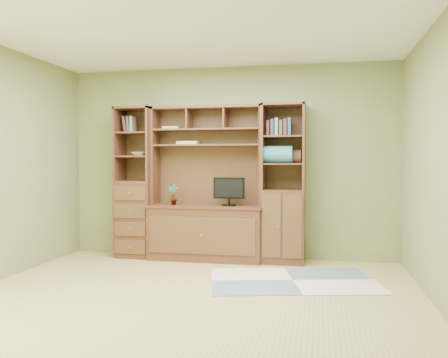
% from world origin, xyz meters
% --- Properties ---
extents(room, '(4.60, 4.10, 2.64)m').
position_xyz_m(room, '(0.00, 0.00, 1.30)').
color(room, tan).
rests_on(room, ground).
extents(center_hutch, '(1.54, 0.53, 2.05)m').
position_xyz_m(center_hutch, '(-0.27, 1.73, 1.02)').
color(center_hutch, '#4B291A').
rests_on(center_hutch, ground).
extents(left_tower, '(0.50, 0.45, 2.05)m').
position_xyz_m(left_tower, '(-1.27, 1.77, 1.02)').
color(left_tower, '#4B291A').
rests_on(left_tower, ground).
extents(right_tower, '(0.55, 0.45, 2.05)m').
position_xyz_m(right_tower, '(0.76, 1.77, 1.02)').
color(right_tower, '#4B291A').
rests_on(right_tower, ground).
extents(rug, '(2.00, 1.55, 0.01)m').
position_xyz_m(rug, '(0.93, 0.82, 0.01)').
color(rug, '#AAAFB0').
rests_on(rug, ground).
extents(monitor, '(0.43, 0.21, 0.51)m').
position_xyz_m(monitor, '(0.05, 1.70, 0.99)').
color(monitor, black).
rests_on(monitor, center_hutch).
extents(orchid, '(0.14, 0.10, 0.27)m').
position_xyz_m(orchid, '(-0.71, 1.70, 0.87)').
color(orchid, '#963F32').
rests_on(orchid, center_hutch).
extents(magazines, '(0.28, 0.21, 0.04)m').
position_xyz_m(magazines, '(-0.53, 1.82, 1.56)').
color(magazines, '#B8AE9D').
rests_on(magazines, center_hutch).
extents(bowl, '(0.21, 0.21, 0.05)m').
position_xyz_m(bowl, '(-1.22, 1.77, 1.42)').
color(bowl, silver).
rests_on(bowl, left_tower).
extents(blanket_teal, '(0.38, 0.22, 0.22)m').
position_xyz_m(blanket_teal, '(0.68, 1.73, 1.40)').
color(blanket_teal, teal).
rests_on(blanket_teal, right_tower).
extents(blanket_red, '(0.32, 0.18, 0.18)m').
position_xyz_m(blanket_red, '(0.82, 1.85, 1.38)').
color(blanket_red, brown).
rests_on(blanket_red, right_tower).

